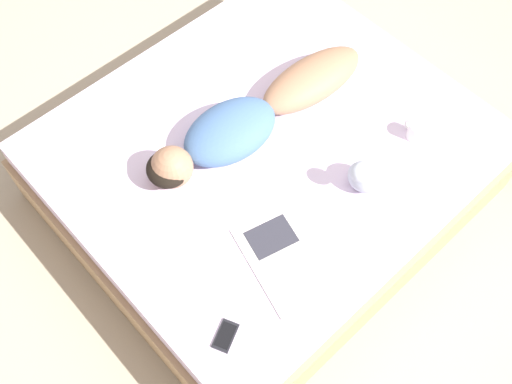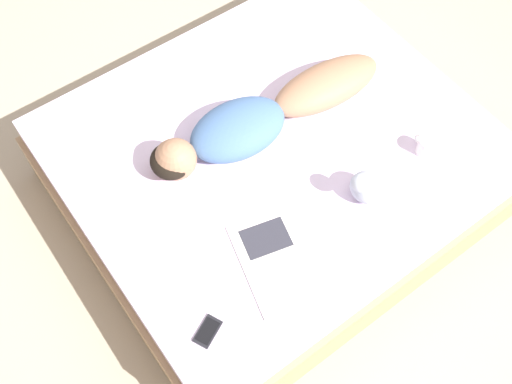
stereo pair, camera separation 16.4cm
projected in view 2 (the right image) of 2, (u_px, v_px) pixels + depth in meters
The scene contains 7 objects.
ground_plane at pixel (271, 192), 3.52m from camera, with size 12.00×12.00×0.00m, color #B7A88E.
bed at pixel (272, 169), 3.30m from camera, with size 1.89×2.12×0.51m.
person at pixel (262, 117), 3.04m from camera, with size 0.38×1.36×0.21m.
open_magazine at pixel (276, 260), 2.73m from camera, with size 0.55×0.42×0.01m.
coffee_mug at pixel (426, 146), 3.00m from camera, with size 0.12×0.09×0.10m.
cell_phone at pixel (208, 331), 2.56m from camera, with size 0.13×0.16×0.01m.
plush_toy at pixel (366, 187), 2.83m from camera, with size 0.17×0.18×0.22m.
Camera 2 is at (-1.38, 1.12, 3.03)m, focal length 42.00 mm.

